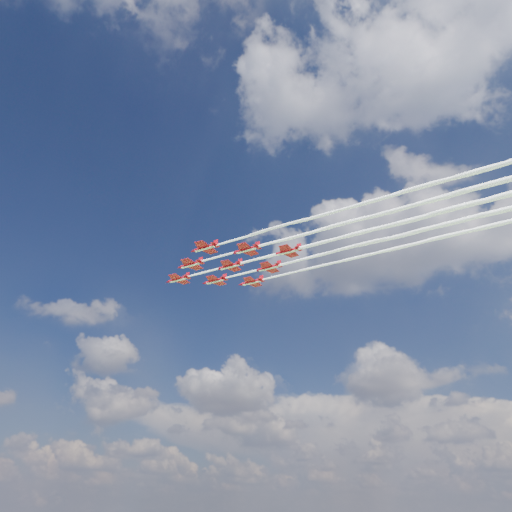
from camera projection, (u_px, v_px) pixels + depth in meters
name	position (u px, v px, depth m)	size (l,w,h in m)	color
jet_lead	(335.00, 239.00, 153.53)	(127.28, 9.68, 2.61)	#A70917
jet_row2_port	(362.00, 219.00, 143.00)	(127.28, 9.68, 2.61)	#A70917
jet_row2_starb	(377.00, 241.00, 154.61)	(127.28, 9.68, 2.61)	#A70917
jet_row3_port	(392.00, 195.00, 132.48)	(127.28, 9.68, 2.61)	#A70917
jet_row3_centre	(407.00, 221.00, 144.08)	(127.28, 9.68, 2.61)	#A70917
jet_row3_starb	(419.00, 243.00, 155.69)	(127.28, 9.68, 2.61)	#A70917
jet_row4_port	(441.00, 198.00, 133.55)	(127.28, 9.68, 2.61)	#A70917
jet_row4_starb	(451.00, 223.00, 145.16)	(127.28, 9.68, 2.61)	#A70917
jet_tail	(488.00, 200.00, 134.63)	(127.28, 9.68, 2.61)	#A70917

